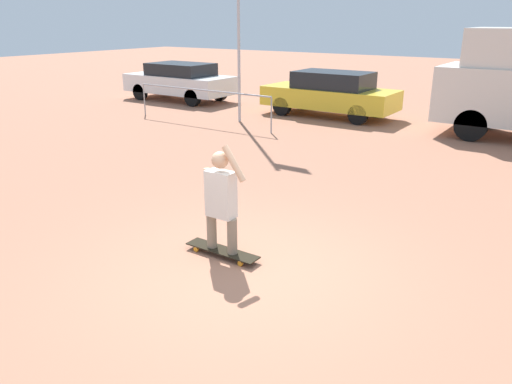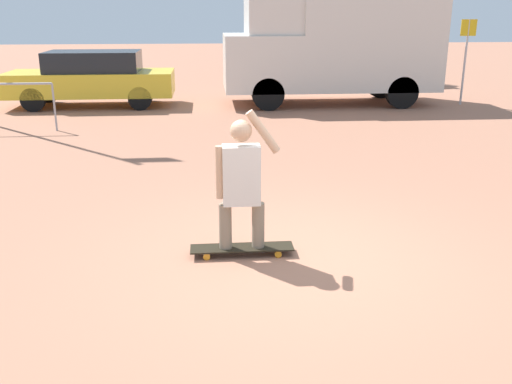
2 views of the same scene
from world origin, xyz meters
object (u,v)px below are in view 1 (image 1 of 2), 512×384
object	(u,v)px
person_skateboarder	(221,196)
parked_car_yellow	(330,93)
skateboard	(222,251)
parked_car_white	(180,81)

from	to	relation	value
person_skateboarder	parked_car_yellow	xyz separation A→B (m)	(-3.51, 10.47, -0.11)
person_skateboarder	parked_car_yellow	world-z (taller)	person_skateboarder
person_skateboarder	skateboard	bearing A→B (deg)	-0.00
skateboard	parked_car_white	xyz separation A→B (m)	(-10.13, 10.23, 0.71)
person_skateboarder	parked_car_yellow	size ratio (longest dim) A/B	0.34
parked_car_yellow	skateboard	bearing A→B (deg)	-71.47
parked_car_yellow	parked_car_white	xyz separation A→B (m)	(-6.62, -0.24, 0.01)
parked_car_white	skateboard	bearing A→B (deg)	-45.27
skateboard	parked_car_white	distance (m)	14.41
person_skateboarder	parked_car_yellow	bearing A→B (deg)	108.53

